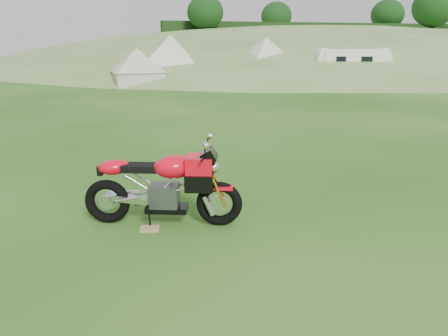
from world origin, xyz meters
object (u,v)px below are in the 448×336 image
object	(u,v)px
tent_mid	(171,59)
sport_motorcycle	(162,181)
plywood_board	(150,229)
tent_left	(137,65)
tent_right	(265,60)
caravan	(351,66)

from	to	relation	value
tent_mid	sport_motorcycle	bearing A→B (deg)	-86.29
plywood_board	tent_left	size ratio (longest dim) A/B	0.10
sport_motorcycle	tent_mid	size ratio (longest dim) A/B	0.68
tent_left	tent_right	size ratio (longest dim) A/B	0.85
plywood_board	sport_motorcycle	bearing A→B (deg)	32.34
tent_left	tent_right	world-z (taller)	tent_right
plywood_board	tent_right	size ratio (longest dim) A/B	0.09
sport_motorcycle	tent_right	xyz separation A→B (m)	(9.93, 19.90, 0.68)
sport_motorcycle	tent_left	size ratio (longest dim) A/B	0.82
plywood_board	tent_mid	xyz separation A→B (m)	(4.56, 21.63, 1.37)
sport_motorcycle	plywood_board	size ratio (longest dim) A/B	8.04
tent_left	tent_mid	distance (m)	2.94
sport_motorcycle	plywood_board	distance (m)	0.70
sport_motorcycle	tent_mid	bearing A→B (deg)	99.39
tent_right	sport_motorcycle	bearing A→B (deg)	-122.46
tent_left	tent_right	distance (m)	7.90
tent_right	caravan	distance (m)	5.15
plywood_board	tent_right	distance (m)	22.51
sport_motorcycle	tent_right	bearing A→B (deg)	84.27
sport_motorcycle	plywood_board	bearing A→B (deg)	-126.87
plywood_board	caravan	xyz separation A→B (m)	(14.54, 17.35, 1.00)
plywood_board	tent_left	distance (m)	19.96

